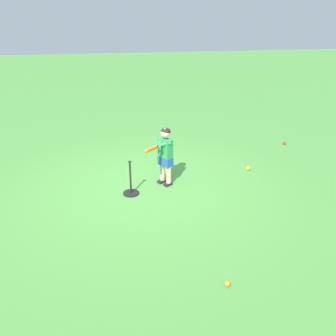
{
  "coord_description": "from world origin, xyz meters",
  "views": [
    {
      "loc": [
        0.51,
        6.15,
        3.12
      ],
      "look_at": [
        -0.43,
        0.17,
        0.45
      ],
      "focal_mm": 40.48,
      "sensor_mm": 36.0,
      "label": 1
    }
  ],
  "objects_px": {
    "play_ball_near_batter": "(228,284)",
    "play_ball_midfield": "(248,168)",
    "child_batter": "(164,152)",
    "play_ball_behind_batter": "(284,143)",
    "batting_tee": "(131,189)"
  },
  "relations": [
    {
      "from": "play_ball_near_batter",
      "to": "play_ball_midfield",
      "type": "xyz_separation_m",
      "value": [
        -1.42,
        -3.2,
        0.01
      ]
    },
    {
      "from": "child_batter",
      "to": "play_ball_near_batter",
      "type": "relative_size",
      "value": 14.65
    },
    {
      "from": "child_batter",
      "to": "play_ball_behind_batter",
      "type": "distance_m",
      "value": 3.6
    },
    {
      "from": "child_batter",
      "to": "play_ball_behind_batter",
      "type": "height_order",
      "value": "child_batter"
    },
    {
      "from": "play_ball_near_batter",
      "to": "play_ball_midfield",
      "type": "height_order",
      "value": "play_ball_midfield"
    },
    {
      "from": "play_ball_behind_batter",
      "to": "play_ball_midfield",
      "type": "height_order",
      "value": "play_ball_midfield"
    },
    {
      "from": "child_batter",
      "to": "play_ball_near_batter",
      "type": "xyz_separation_m",
      "value": [
        -0.34,
        2.84,
        -0.61
      ]
    },
    {
      "from": "child_batter",
      "to": "play_ball_behind_batter",
      "type": "xyz_separation_m",
      "value": [
        -3.13,
        -1.68,
        -0.61
      ]
    },
    {
      "from": "play_ball_behind_batter",
      "to": "batting_tee",
      "type": "distance_m",
      "value": 4.25
    },
    {
      "from": "child_batter",
      "to": "play_ball_midfield",
      "type": "height_order",
      "value": "child_batter"
    },
    {
      "from": "play_ball_behind_batter",
      "to": "batting_tee",
      "type": "relative_size",
      "value": 0.12
    },
    {
      "from": "child_batter",
      "to": "play_ball_midfield",
      "type": "bearing_deg",
      "value": -168.38
    },
    {
      "from": "play_ball_behind_batter",
      "to": "play_ball_midfield",
      "type": "xyz_separation_m",
      "value": [
        1.37,
        1.32,
        0.01
      ]
    },
    {
      "from": "child_batter",
      "to": "play_ball_behind_batter",
      "type": "bearing_deg",
      "value": -151.83
    },
    {
      "from": "child_batter",
      "to": "batting_tee",
      "type": "relative_size",
      "value": 1.74
    }
  ]
}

